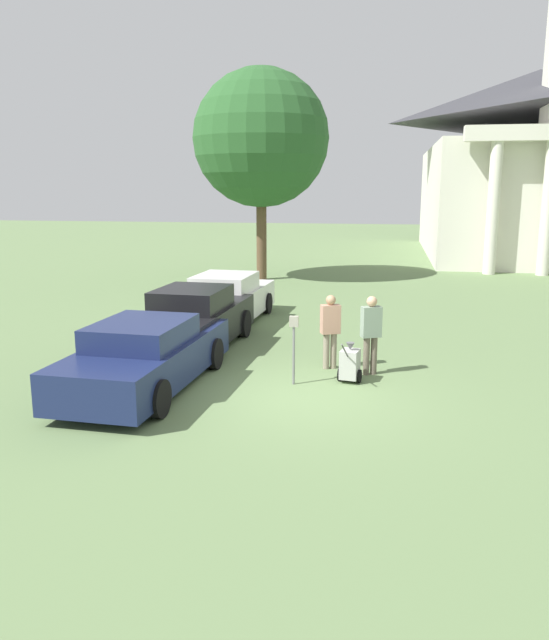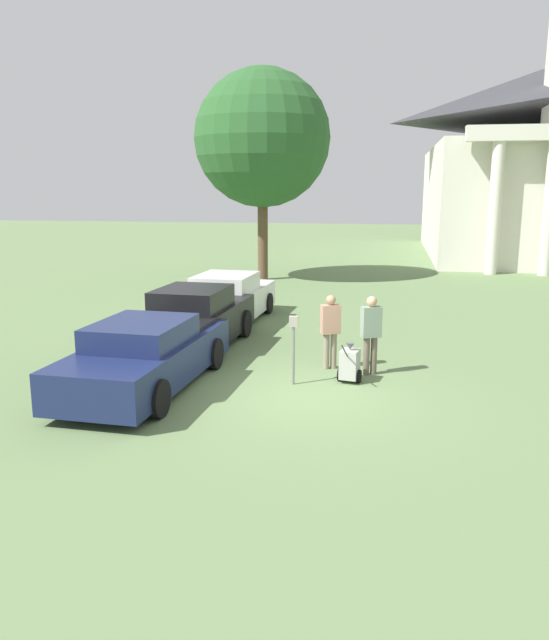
% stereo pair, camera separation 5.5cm
% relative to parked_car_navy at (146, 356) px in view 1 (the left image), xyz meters
% --- Properties ---
extents(ground_plane, '(120.00, 120.00, 0.00)m').
position_rel_parked_car_navy_xyz_m(ground_plane, '(3.11, 0.03, -0.67)').
color(ground_plane, '#607A4C').
extents(parked_car_navy, '(2.20, 5.11, 1.41)m').
position_rel_parked_car_navy_xyz_m(parked_car_navy, '(0.00, 0.00, 0.00)').
color(parked_car_navy, '#19234C').
rests_on(parked_car_navy, ground_plane).
extents(parked_car_black, '(2.13, 4.73, 1.56)m').
position_rel_parked_car_navy_xyz_m(parked_car_black, '(0.00, 3.22, 0.06)').
color(parked_car_black, black).
rests_on(parked_car_black, ground_plane).
extents(parked_car_white, '(2.13, 4.94, 1.47)m').
position_rel_parked_car_navy_xyz_m(parked_car_white, '(-0.00, 6.42, 0.02)').
color(parked_car_white, silver).
rests_on(parked_car_white, ground_plane).
extents(parking_meter, '(0.18, 0.09, 1.44)m').
position_rel_parked_car_navy_xyz_m(parking_meter, '(2.89, 0.75, 0.33)').
color(parking_meter, slate).
rests_on(parking_meter, ground_plane).
extents(person_worker, '(0.47, 0.37, 1.67)m').
position_rel_parked_car_navy_xyz_m(person_worker, '(3.52, 2.04, 0.28)').
color(person_worker, gray).
rests_on(person_worker, ground_plane).
extents(person_supervisor, '(0.47, 0.37, 1.73)m').
position_rel_parked_car_navy_xyz_m(person_supervisor, '(4.42, 1.74, 0.32)').
color(person_supervisor, '#665B4C').
rests_on(person_supervisor, ground_plane).
extents(equipment_cart, '(0.51, 1.00, 1.00)m').
position_rel_parked_car_navy_xyz_m(equipment_cart, '(4.02, 1.12, -0.28)').
color(equipment_cart, '#B2B2AD').
rests_on(equipment_cart, ground_plane).
extents(church, '(12.12, 19.00, 24.27)m').
position_rel_parked_car_navy_xyz_m(church, '(12.99, 28.16, 4.96)').
color(church, silver).
rests_on(church, ground_plane).
extents(shade_tree, '(5.78, 5.78, 8.92)m').
position_rel_parked_car_navy_xyz_m(shade_tree, '(-0.74, 15.39, 5.35)').
color(shade_tree, brown).
rests_on(shade_tree, ground_plane).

